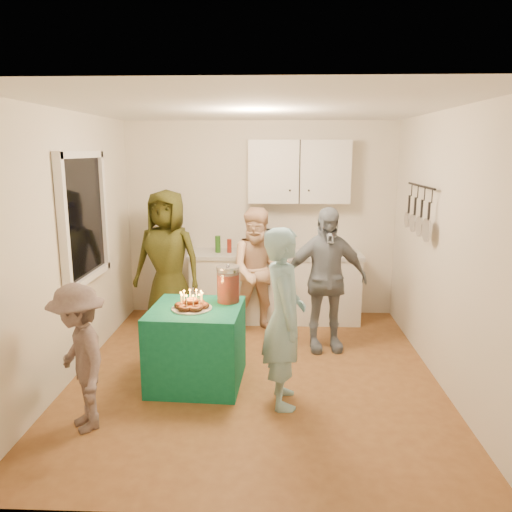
{
  "coord_description": "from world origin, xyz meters",
  "views": [
    {
      "loc": [
        0.19,
        -4.69,
        2.23
      ],
      "look_at": [
        0.0,
        0.35,
        1.15
      ],
      "focal_mm": 35.0,
      "sensor_mm": 36.0,
      "label": 1
    }
  ],
  "objects_px": {
    "counter": "(275,288)",
    "child_near_left": "(80,358)",
    "punch_jar": "(228,285)",
    "man_birthday": "(284,318)",
    "microwave": "(268,242)",
    "woman_back_left": "(168,261)",
    "party_table": "(197,345)",
    "woman_back_center": "(259,271)",
    "woman_back_right": "(325,280)"
  },
  "relations": [
    {
      "from": "woman_back_left",
      "to": "woman_back_right",
      "type": "distance_m",
      "value": 1.98
    },
    {
      "from": "microwave",
      "to": "child_near_left",
      "type": "xyz_separation_m",
      "value": [
        -1.46,
        -2.74,
        -0.45
      ]
    },
    {
      "from": "party_table",
      "to": "punch_jar",
      "type": "bearing_deg",
      "value": 33.36
    },
    {
      "from": "counter",
      "to": "man_birthday",
      "type": "bearing_deg",
      "value": -88.01
    },
    {
      "from": "woman_back_center",
      "to": "woman_back_right",
      "type": "relative_size",
      "value": 0.96
    },
    {
      "from": "party_table",
      "to": "punch_jar",
      "type": "height_order",
      "value": "punch_jar"
    },
    {
      "from": "punch_jar",
      "to": "woman_back_left",
      "type": "xyz_separation_m",
      "value": [
        -0.87,
        1.3,
        -0.05
      ]
    },
    {
      "from": "counter",
      "to": "party_table",
      "type": "bearing_deg",
      "value": -111.69
    },
    {
      "from": "microwave",
      "to": "man_birthday",
      "type": "bearing_deg",
      "value": -76.21
    },
    {
      "from": "punch_jar",
      "to": "child_near_left",
      "type": "xyz_separation_m",
      "value": [
        -1.09,
        -1.04,
        -0.32
      ]
    },
    {
      "from": "microwave",
      "to": "woman_back_left",
      "type": "relative_size",
      "value": 0.3
    },
    {
      "from": "microwave",
      "to": "child_near_left",
      "type": "relative_size",
      "value": 0.43
    },
    {
      "from": "counter",
      "to": "punch_jar",
      "type": "distance_m",
      "value": 1.83
    },
    {
      "from": "counter",
      "to": "punch_jar",
      "type": "relative_size",
      "value": 6.47
    },
    {
      "from": "party_table",
      "to": "woman_back_left",
      "type": "xyz_separation_m",
      "value": [
        -0.58,
        1.49,
        0.5
      ]
    },
    {
      "from": "man_birthday",
      "to": "woman_back_left",
      "type": "bearing_deg",
      "value": 32.11
    },
    {
      "from": "party_table",
      "to": "microwave",
      "type": "bearing_deg",
      "value": 70.9
    },
    {
      "from": "punch_jar",
      "to": "woman_back_right",
      "type": "bearing_deg",
      "value": 34.5
    },
    {
      "from": "counter",
      "to": "microwave",
      "type": "height_order",
      "value": "microwave"
    },
    {
      "from": "man_birthday",
      "to": "counter",
      "type": "bearing_deg",
      "value": -3.18
    },
    {
      "from": "counter",
      "to": "woman_back_right",
      "type": "xyz_separation_m",
      "value": [
        0.55,
        -1.0,
        0.38
      ]
    },
    {
      "from": "punch_jar",
      "to": "child_near_left",
      "type": "distance_m",
      "value": 1.54
    },
    {
      "from": "microwave",
      "to": "punch_jar",
      "type": "height_order",
      "value": "microwave"
    },
    {
      "from": "woman_back_left",
      "to": "counter",
      "type": "bearing_deg",
      "value": 28.7
    },
    {
      "from": "punch_jar",
      "to": "man_birthday",
      "type": "xyz_separation_m",
      "value": [
        0.54,
        -0.56,
        -0.13
      ]
    },
    {
      "from": "microwave",
      "to": "woman_back_left",
      "type": "bearing_deg",
      "value": -152.7
    },
    {
      "from": "microwave",
      "to": "woman_back_left",
      "type": "xyz_separation_m",
      "value": [
        -1.24,
        -0.4,
        -0.18
      ]
    },
    {
      "from": "punch_jar",
      "to": "woman_back_right",
      "type": "xyz_separation_m",
      "value": [
        1.01,
        0.7,
        -0.12
      ]
    },
    {
      "from": "woman_back_right",
      "to": "child_near_left",
      "type": "xyz_separation_m",
      "value": [
        -2.11,
        -1.74,
        -0.21
      ]
    },
    {
      "from": "counter",
      "to": "child_near_left",
      "type": "height_order",
      "value": "child_near_left"
    },
    {
      "from": "man_birthday",
      "to": "woman_back_center",
      "type": "xyz_separation_m",
      "value": [
        -0.27,
        1.78,
        -0.02
      ]
    },
    {
      "from": "child_near_left",
      "to": "counter",
      "type": "bearing_deg",
      "value": 115.15
    },
    {
      "from": "counter",
      "to": "child_near_left",
      "type": "relative_size",
      "value": 1.82
    },
    {
      "from": "punch_jar",
      "to": "man_birthday",
      "type": "height_order",
      "value": "man_birthday"
    },
    {
      "from": "man_birthday",
      "to": "child_near_left",
      "type": "height_order",
      "value": "man_birthday"
    },
    {
      "from": "microwave",
      "to": "woman_back_center",
      "type": "height_order",
      "value": "woman_back_center"
    },
    {
      "from": "punch_jar",
      "to": "child_near_left",
      "type": "relative_size",
      "value": 0.28
    },
    {
      "from": "microwave",
      "to": "woman_back_left",
      "type": "distance_m",
      "value": 1.31
    },
    {
      "from": "child_near_left",
      "to": "woman_back_center",
      "type": "bearing_deg",
      "value": 113.62
    },
    {
      "from": "party_table",
      "to": "woman_back_right",
      "type": "xyz_separation_m",
      "value": [
        1.3,
        0.89,
        0.43
      ]
    },
    {
      "from": "woman_back_right",
      "to": "child_near_left",
      "type": "relative_size",
      "value": 1.34
    },
    {
      "from": "woman_back_left",
      "to": "woman_back_center",
      "type": "distance_m",
      "value": 1.15
    },
    {
      "from": "woman_back_right",
      "to": "counter",
      "type": "bearing_deg",
      "value": 110.68
    },
    {
      "from": "microwave",
      "to": "child_near_left",
      "type": "distance_m",
      "value": 3.13
    },
    {
      "from": "punch_jar",
      "to": "woman_back_center",
      "type": "distance_m",
      "value": 1.26
    },
    {
      "from": "microwave",
      "to": "woman_back_right",
      "type": "bearing_deg",
      "value": -47.62
    },
    {
      "from": "party_table",
      "to": "man_birthday",
      "type": "height_order",
      "value": "man_birthday"
    },
    {
      "from": "counter",
      "to": "woman_back_left",
      "type": "relative_size",
      "value": 1.25
    },
    {
      "from": "party_table",
      "to": "woman_back_center",
      "type": "xyz_separation_m",
      "value": [
        0.56,
        1.41,
        0.4
      ]
    },
    {
      "from": "counter",
      "to": "woman_back_center",
      "type": "relative_size",
      "value": 1.42
    }
  ]
}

